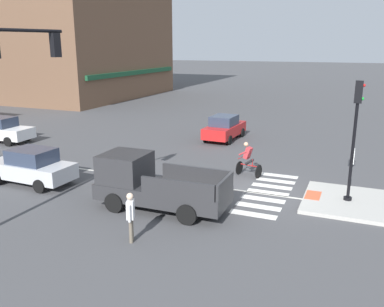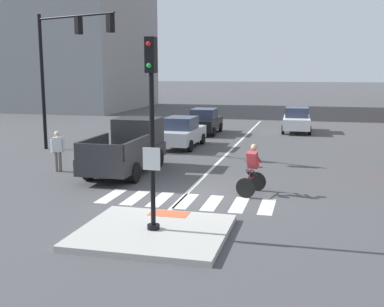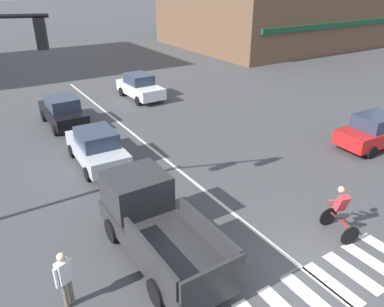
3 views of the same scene
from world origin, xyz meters
name	(u,v)px [view 3 (image 3 of 3)]	position (x,y,z in m)	size (l,w,h in m)	color
ground_plane	(318,273)	(0.00, 0.00, 0.00)	(300.00, 300.00, 0.00)	#474749
crosswalk_stripe_c	(311,298)	(-0.85, -0.51, 0.00)	(0.44, 1.80, 0.01)	silver
crosswalk_stripe_d	(333,284)	(0.00, -0.51, 0.00)	(0.44, 1.80, 0.01)	silver
crosswalk_stripe_e	(353,272)	(0.85, -0.51, 0.00)	(0.44, 1.80, 0.01)	silver
crosswalk_stripe_f	(371,261)	(1.71, -0.51, 0.00)	(0.44, 1.80, 0.01)	silver
lane_centre_line	(151,148)	(-0.23, 10.00, 0.00)	(0.14, 28.00, 0.01)	silver
car_red_cross_right	(375,131)	(9.07, 4.45, 0.81)	(4.18, 1.99, 1.64)	red
car_white_eastbound_distant	(140,87)	(2.82, 17.76, 0.81)	(1.95, 4.15, 1.64)	white
car_black_westbound_distant	(63,111)	(-2.94, 15.39, 0.81)	(1.89, 4.12, 1.64)	black
car_silver_westbound_far	(97,147)	(-2.95, 9.76, 0.81)	(1.93, 4.14, 1.64)	silver
pickup_truck_charcoal_westbound_near	(154,223)	(-3.41, 3.33, 0.98)	(2.11, 5.12, 2.08)	#2D2D30
cyclist	(340,211)	(1.92, 0.91, 0.87)	(0.90, 1.21, 1.68)	black
pedestrian_at_curb_left	(65,276)	(-6.21, 2.57, 0.98)	(0.52, 0.34, 1.67)	#6B6051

